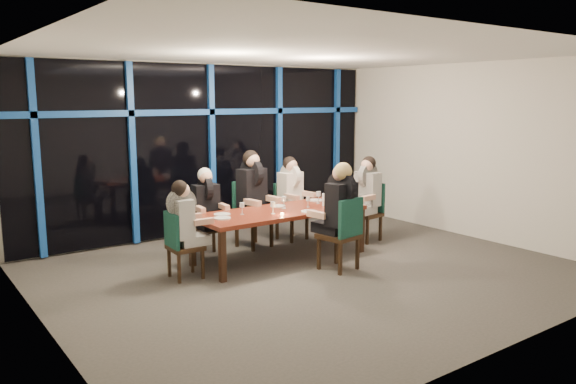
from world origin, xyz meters
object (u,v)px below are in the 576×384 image
Objects in this scene: diner_far_left at (207,199)px; wine_bottle at (340,196)px; water_pitcher at (325,200)px; chair_far_right at (288,208)px; chair_far_left at (205,222)px; diner_near_mid at (339,200)px; chair_far_mid at (250,210)px; diner_end_left at (184,215)px; diner_far_mid at (253,185)px; chair_near_mid at (344,230)px; diner_end_right at (366,186)px; dining_table at (280,214)px; chair_end_left at (180,242)px; diner_far_right at (292,186)px; chair_end_right at (369,208)px.

wine_bottle is at bearing -21.09° from diner_far_left.
chair_far_right is at bearing 81.60° from water_pitcher.
diner_near_mid reaches higher than chair_far_left.
wine_bottle is at bearing -55.29° from chair_far_mid.
chair_far_mid is 1.21× the size of diner_end_left.
diner_far_mid reaches higher than water_pitcher.
chair_near_mid is (-0.46, -1.93, 0.04)m from chair_far_right.
diner_end_right reaches higher than chair_far_right.
diner_near_mid is at bearing -88.59° from diner_far_mid.
diner_end_left is (-1.56, 0.00, 0.19)m from dining_table.
diner_end_left is (-1.93, 1.01, 0.29)m from chair_near_mid.
diner_near_mid is at bearing -68.62° from dining_table.
chair_far_mid is at bearing -59.50° from chair_end_left.
diner_far_right is 2.54m from diner_end_left.
diner_far_left reaches higher than chair_near_mid.
diner_end_left is (-2.39, -0.92, 0.33)m from chair_far_right.
diner_far_left reaches higher than dining_table.
diner_far_right is 1.03m from wine_bottle.
diner_end_right is (0.96, -0.81, 0.01)m from diner_far_right.
chair_near_mid is at bearing -51.97° from chair_far_left.
dining_table is 1.22m from diner_far_right.
wine_bottle is 0.28m from water_pitcher.
diner_near_mid is (-1.44, -0.96, 0.06)m from diner_end_right.
diner_far_right is at bearing 80.68° from water_pitcher.
diner_end_left is at bearing -97.88° from diner_end_right.
chair_end_right is (1.05, -0.87, 0.01)m from chair_far_right.
dining_table is 1.14m from diner_far_left.
chair_end_left is at bearing -36.35° from chair_near_mid.
chair_near_mid is at bearing -128.28° from wine_bottle.
chair_end_left is 1.03× the size of diner_end_left.
chair_far_mid is at bearing -123.17° from chair_end_right.
diner_far_right is (0.79, 0.03, -0.10)m from diner_far_mid.
chair_end_right reaches higher than water_pitcher.
diner_end_left is at bearing 179.87° from dining_table.
wine_bottle is at bearing -86.32° from diner_far_right.
diner_near_mid is at bearing -131.97° from wine_bottle.
chair_near_mid is at bearing -88.68° from chair_far_mid.
diner_end_right reaches higher than diner_end_left.
diner_far_left is at bearing -44.75° from chair_end_left.
chair_end_left is 0.37m from diner_end_left.
wine_bottle is (1.04, -0.16, 0.20)m from dining_table.
diner_far_mid is at bearing 86.54° from dining_table.
diner_far_left is 1.06m from diner_end_left.
diner_end_right is at bearing -156.01° from diner_near_mid.
chair_far_right is 1.99m from chair_near_mid.
dining_table is 2.42× the size of chair_far_mid.
chair_far_mid is 1.19× the size of diner_far_left.
wine_bottle is (0.68, 0.76, -0.11)m from diner_near_mid.
chair_end_left is at bearing 90.00° from diner_end_left.
chair_near_mid reaches higher than chair_far_left.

